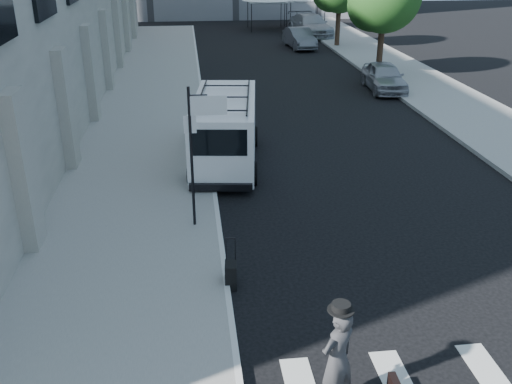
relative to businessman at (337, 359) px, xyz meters
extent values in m
plane|color=black|center=(0.55, 3.00, -0.88)|extent=(120.00, 120.00, 0.00)
cube|color=gray|center=(-3.70, 19.00, -0.81)|extent=(4.50, 48.00, 0.15)
cube|color=gray|center=(9.55, 23.00, -0.81)|extent=(4.00, 56.00, 0.15)
cylinder|color=black|center=(-2.05, 6.20, 1.02)|extent=(0.07, 0.07, 3.50)
cube|color=white|center=(-2.05, 6.22, 1.87)|extent=(0.30, 0.03, 0.42)
cube|color=white|center=(-1.60, 6.20, 2.32)|extent=(0.85, 0.06, 0.45)
cylinder|color=black|center=(8.15, 23.00, 0.52)|extent=(0.32, 0.32, 2.80)
sphere|color=#174215|center=(7.75, 23.60, 2.68)|extent=(2.66, 2.66, 2.66)
cylinder|color=black|center=(8.15, 32.00, 0.52)|extent=(0.32, 0.32, 2.80)
cylinder|color=black|center=(3.15, 39.60, 0.22)|extent=(0.06, 0.06, 2.20)
cylinder|color=black|center=(5.95, 39.60, 0.22)|extent=(0.06, 0.06, 2.20)
cylinder|color=black|center=(3.15, 42.40, 0.22)|extent=(0.06, 0.06, 2.20)
cylinder|color=black|center=(5.95, 42.40, 0.22)|extent=(0.06, 0.06, 2.20)
cube|color=white|center=(4.55, 41.00, 1.37)|extent=(3.00, 3.00, 0.12)
cylinder|color=black|center=(6.35, 40.10, 0.22)|extent=(0.06, 0.06, 2.20)
cylinder|color=black|center=(9.15, 40.10, 0.22)|extent=(0.06, 0.06, 2.20)
cylinder|color=black|center=(6.35, 42.90, 0.22)|extent=(0.06, 0.06, 2.20)
cylinder|color=black|center=(9.15, 42.90, 0.22)|extent=(0.06, 0.06, 2.20)
cube|color=white|center=(7.75, 41.50, 1.37)|extent=(3.00, 3.00, 0.12)
imported|color=#343437|center=(0.00, 0.00, 0.00)|extent=(0.77, 0.70, 1.76)
cube|color=black|center=(-1.35, 3.49, -0.60)|extent=(0.28, 0.41, 0.56)
cylinder|color=black|center=(-1.44, 3.67, -0.08)|extent=(0.02, 0.02, 0.53)
cylinder|color=black|center=(-1.24, 3.66, -0.08)|extent=(0.02, 0.02, 0.53)
cube|color=black|center=(-1.34, 3.66, 0.18)|extent=(0.21, 0.05, 0.03)
cube|color=white|center=(-0.95, 10.71, 0.31)|extent=(2.50, 5.29, 1.98)
cube|color=white|center=(-0.61, 13.47, -0.17)|extent=(1.88, 1.06, 1.04)
cube|color=black|center=(-1.26, 8.20, 0.72)|extent=(1.51, 0.26, 0.76)
cylinder|color=black|center=(-1.63, 12.60, -0.52)|extent=(0.35, 0.74, 0.72)
cylinder|color=black|center=(0.15, 12.38, -0.52)|extent=(0.35, 0.74, 0.72)
cylinder|color=black|center=(-2.05, 9.13, -0.52)|extent=(0.35, 0.74, 0.72)
cylinder|color=black|center=(-0.27, 8.91, -0.52)|extent=(0.35, 0.74, 0.72)
imported|color=#98999F|center=(7.35, 19.74, -0.21)|extent=(1.85, 4.05, 1.35)
imported|color=#5C5D64|center=(5.55, 31.98, -0.22)|extent=(1.76, 4.15, 1.33)
imported|color=#9B9FA3|center=(7.35, 37.06, -0.07)|extent=(2.95, 5.81, 1.62)
camera|label=1|loc=(-2.04, -6.68, 5.81)|focal=40.00mm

